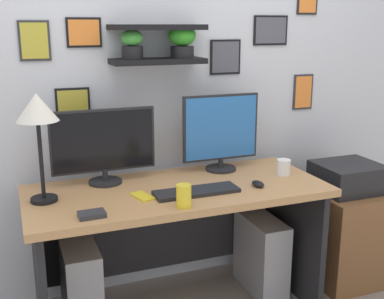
# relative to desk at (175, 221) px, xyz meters

# --- Properties ---
(back_wall_assembly) EXTENTS (4.40, 0.24, 2.70)m
(back_wall_assembly) POSITION_rel_desk_xyz_m (0.00, 0.38, 0.82)
(back_wall_assembly) COLOR silver
(back_wall_assembly) RESTS_ON ground
(desk) EXTENTS (1.58, 0.68, 0.75)m
(desk) POSITION_rel_desk_xyz_m (0.00, 0.00, 0.00)
(desk) COLOR tan
(desk) RESTS_ON ground
(monitor_left) EXTENTS (0.56, 0.18, 0.41)m
(monitor_left) POSITION_rel_desk_xyz_m (-0.34, 0.16, 0.43)
(monitor_left) COLOR black
(monitor_left) RESTS_ON desk
(monitor_right) EXTENTS (0.46, 0.18, 0.45)m
(monitor_right) POSITION_rel_desk_xyz_m (0.34, 0.16, 0.44)
(monitor_right) COLOR black
(monitor_right) RESTS_ON desk
(keyboard) EXTENTS (0.44, 0.14, 0.02)m
(keyboard) POSITION_rel_desk_xyz_m (0.06, -0.18, 0.22)
(keyboard) COLOR black
(keyboard) RESTS_ON desk
(computer_mouse) EXTENTS (0.06, 0.09, 0.03)m
(computer_mouse) POSITION_rel_desk_xyz_m (0.40, -0.19, 0.23)
(computer_mouse) COLOR black
(computer_mouse) RESTS_ON desk
(desk_lamp) EXTENTS (0.20, 0.20, 0.53)m
(desk_lamp) POSITION_rel_desk_xyz_m (-0.68, -0.01, 0.64)
(desk_lamp) COLOR black
(desk_lamp) RESTS_ON desk
(cell_phone) EXTENTS (0.10, 0.15, 0.01)m
(cell_phone) POSITION_rel_desk_xyz_m (-0.22, -0.13, 0.22)
(cell_phone) COLOR yellow
(cell_phone) RESTS_ON desk
(coffee_mug) EXTENTS (0.08, 0.08, 0.09)m
(coffee_mug) POSITION_rel_desk_xyz_m (0.64, -0.06, 0.26)
(coffee_mug) COLOR white
(coffee_mug) RESTS_ON desk
(scissors_tray) EXTENTS (0.12, 0.08, 0.02)m
(scissors_tray) POSITION_rel_desk_xyz_m (-0.50, -0.30, 0.22)
(scissors_tray) COLOR #2D2D33
(scissors_tray) RESTS_ON desk
(water_cup) EXTENTS (0.07, 0.07, 0.11)m
(water_cup) POSITION_rel_desk_xyz_m (-0.07, -0.33, 0.27)
(water_cup) COLOR yellow
(water_cup) RESTS_ON desk
(drawer_cabinet) EXTENTS (0.44, 0.50, 0.59)m
(drawer_cabinet) POSITION_rel_desk_xyz_m (1.12, -0.04, -0.24)
(drawer_cabinet) COLOR brown
(drawer_cabinet) RESTS_ON ground
(printer) EXTENTS (0.38, 0.34, 0.17)m
(printer) POSITION_rel_desk_xyz_m (1.12, -0.04, 0.14)
(printer) COLOR black
(printer) RESTS_ON drawer_cabinet
(computer_tower_left) EXTENTS (0.18, 0.40, 0.48)m
(computer_tower_left) POSITION_rel_desk_xyz_m (-0.53, 0.02, -0.30)
(computer_tower_left) COLOR #99999E
(computer_tower_left) RESTS_ON ground
(computer_tower_right) EXTENTS (0.18, 0.40, 0.46)m
(computer_tower_right) POSITION_rel_desk_xyz_m (0.56, 0.01, -0.31)
(computer_tower_right) COLOR #99999E
(computer_tower_right) RESTS_ON ground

